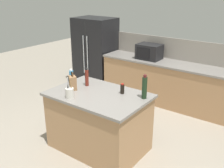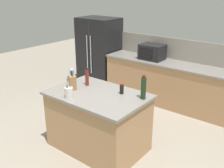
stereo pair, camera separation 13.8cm
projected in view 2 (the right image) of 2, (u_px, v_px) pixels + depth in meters
The scene contains 12 objects.
ground_plane at pixel (99, 146), 4.28m from camera, with size 14.00×14.00×0.00m, color gray.
back_counter_run at pixel (177, 86), 5.55m from camera, with size 3.37×0.66×0.94m.
wall_backsplash at pixel (186, 51), 5.54m from camera, with size 3.33×0.03×0.46m, color gray.
kitchen_island at pixel (98, 121), 4.11m from camera, with size 1.49×1.00×0.94m.
refrigerator at pixel (99, 52), 6.74m from camera, with size 1.00×0.75×1.72m.
microwave at pixel (152, 52), 5.70m from camera, with size 0.51×0.39×0.33m.
knife_block at pixel (73, 82), 4.07m from camera, with size 0.16×0.15×0.29m.
utensil_crock at pixel (69, 92), 3.79m from camera, with size 0.12×0.12×0.32m.
vinegar_bottle at pixel (87, 77), 4.22m from camera, with size 0.06×0.06×0.30m.
dish_soap_bottle at pixel (72, 76), 4.35m from camera, with size 0.07×0.07×0.24m.
wine_bottle at pixel (143, 88), 3.71m from camera, with size 0.07×0.07×0.36m.
soy_sauce_bottle at pixel (122, 89), 3.92m from camera, with size 0.06×0.06×0.16m.
Camera 2 is at (2.42, -2.72, 2.48)m, focal length 42.00 mm.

